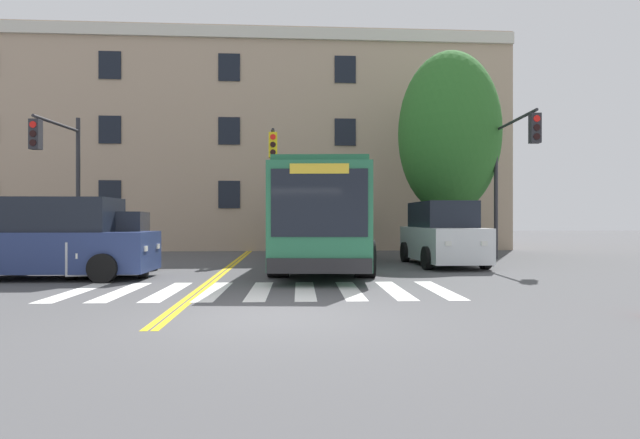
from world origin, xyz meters
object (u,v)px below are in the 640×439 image
Objects in this scene: car_navy_cross_street at (58,240)px; traffic_light_overhead at (273,170)px; traffic_light_near_corner at (511,161)px; car_teal_behind_bus at (330,229)px; city_bus at (324,217)px; car_white_far_lane at (442,235)px; street_tree_curbside_large at (449,133)px; traffic_light_far_corner at (62,163)px; car_silver_near_lane at (117,246)px.

car_navy_cross_street is 9.42m from traffic_light_overhead.
car_teal_behind_bus is at bearing 127.29° from traffic_light_near_corner.
traffic_light_overhead is at bearing 118.88° from city_bus.
traffic_light_near_corner is (2.98, 1.02, 2.79)m from car_white_far_lane.
traffic_light_near_corner is at bearing -63.30° from street_tree_curbside_large.
traffic_light_far_corner is 7.98m from traffic_light_overhead.
car_navy_cross_street is at bearing -163.67° from traffic_light_near_corner.
car_silver_near_lane is at bearing -167.46° from car_white_far_lane.
traffic_light_overhead is at bearing 163.19° from traffic_light_near_corner.
street_tree_curbside_large is at bearing 28.51° from car_navy_cross_street.
street_tree_curbside_large reaches higher than car_white_far_lane.
car_silver_near_lane is at bearing -166.00° from traffic_light_near_corner.
car_white_far_lane is 0.53× the size of street_tree_curbside_large.
car_teal_behind_bus reaches higher than car_navy_cross_street.
traffic_light_near_corner is at bearing 18.99° from car_white_far_lane.
street_tree_curbside_large reaches higher than car_navy_cross_street.
city_bus is 3.14× the size of car_silver_near_lane.
car_teal_behind_bus reaches higher than car_silver_near_lane.
car_navy_cross_street is at bearing -142.58° from car_silver_near_lane.
traffic_light_near_corner is (14.72, 4.31, 2.81)m from car_navy_cross_street.
traffic_light_near_corner is 9.49m from traffic_light_overhead.
traffic_light_overhead is at bearing -178.89° from street_tree_curbside_large.
traffic_light_far_corner is (-3.19, 3.62, 2.83)m from car_silver_near_lane.
car_silver_near_lane is 0.73× the size of car_teal_behind_bus.
car_navy_cross_street is (-7.57, -3.57, -0.67)m from city_bus.
city_bus is at bearing -147.45° from street_tree_curbside_large.
car_navy_cross_street is (-1.25, -0.96, 0.21)m from car_silver_near_lane.
city_bus is 1.35× the size of street_tree_curbside_large.
city_bus reaches higher than car_silver_near_lane.
traffic_light_near_corner is 1.01× the size of traffic_light_overhead.
car_navy_cross_street is 0.91× the size of traffic_light_near_corner.
car_white_far_lane is 9.73m from car_teal_behind_bus.
city_bus is 2.16× the size of traffic_light_far_corner.
street_tree_curbside_large is (15.21, 2.64, 1.70)m from traffic_light_far_corner.
traffic_light_far_corner is 0.62× the size of street_tree_curbside_large.
city_bus is 4.24m from car_white_far_lane.
car_navy_cross_street is 15.71m from street_tree_curbside_large.
car_teal_behind_bus is 10.61m from traffic_light_near_corner.
car_white_far_lane is 0.85× the size of traffic_light_overhead.
car_silver_near_lane is 0.69× the size of traffic_light_far_corner.
traffic_light_overhead reaches higher than car_white_far_lane.
car_silver_near_lane is 8.05m from traffic_light_overhead.
street_tree_curbside_large is (7.63, 0.15, 1.66)m from traffic_light_overhead.
traffic_light_overhead reaches higher than car_silver_near_lane.
traffic_light_overhead is (-1.93, 3.49, 1.99)m from city_bus.
traffic_light_overhead reaches higher than car_teal_behind_bus.
street_tree_curbside_large is at bearing 27.48° from car_silver_near_lane.
car_teal_behind_bus is at bearing 55.67° from car_navy_cross_street.
traffic_light_near_corner is 1.01× the size of traffic_light_far_corner.
traffic_light_far_corner is (-1.94, 4.57, 2.62)m from car_navy_cross_street.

